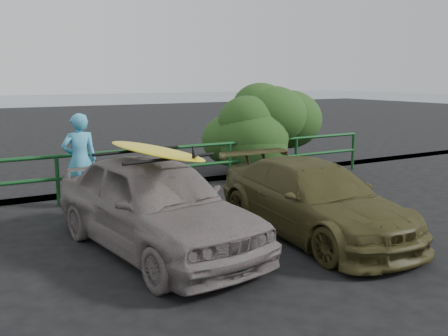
{
  "coord_description": "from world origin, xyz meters",
  "views": [
    {
      "loc": [
        -2.98,
        -5.13,
        2.56
      ],
      "look_at": [
        1.07,
        1.91,
        1.07
      ],
      "focal_mm": 40.0,
      "sensor_mm": 36.0,
      "label": 1
    }
  ],
  "objects_px": {
    "guardrail": "(107,175)",
    "surfboard": "(153,150)",
    "sedan": "(154,204)",
    "man": "(80,160)",
    "olive_vehicle": "(313,199)"
  },
  "relations": [
    {
      "from": "sedan",
      "to": "man",
      "type": "distance_m",
      "value": 3.14
    },
    {
      "from": "sedan",
      "to": "surfboard",
      "type": "distance_m",
      "value": 0.8
    },
    {
      "from": "olive_vehicle",
      "to": "man",
      "type": "xyz_separation_m",
      "value": [
        -2.84,
        3.7,
        0.34
      ]
    },
    {
      "from": "olive_vehicle",
      "to": "surfboard",
      "type": "distance_m",
      "value": 2.75
    },
    {
      "from": "guardrail",
      "to": "man",
      "type": "distance_m",
      "value": 0.8
    },
    {
      "from": "sedan",
      "to": "man",
      "type": "bearing_deg",
      "value": 87.96
    },
    {
      "from": "guardrail",
      "to": "sedan",
      "type": "xyz_separation_m",
      "value": [
        -0.31,
        -3.43,
        0.19
      ]
    },
    {
      "from": "guardrail",
      "to": "man",
      "type": "bearing_deg",
      "value": -153.11
    },
    {
      "from": "man",
      "to": "surfboard",
      "type": "bearing_deg",
      "value": 98.31
    },
    {
      "from": "sedan",
      "to": "olive_vehicle",
      "type": "distance_m",
      "value": 2.6
    },
    {
      "from": "guardrail",
      "to": "surfboard",
      "type": "distance_m",
      "value": 3.59
    },
    {
      "from": "surfboard",
      "to": "guardrail",
      "type": "bearing_deg",
      "value": 77.2
    },
    {
      "from": "sedan",
      "to": "olive_vehicle",
      "type": "xyz_separation_m",
      "value": [
        2.53,
        -0.57,
        -0.12
      ]
    },
    {
      "from": "sedan",
      "to": "surfboard",
      "type": "bearing_deg",
      "value": 0.0
    },
    {
      "from": "olive_vehicle",
      "to": "surfboard",
      "type": "height_order",
      "value": "surfboard"
    }
  ]
}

